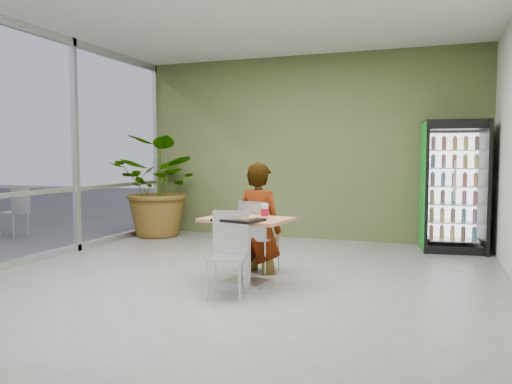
{
  "coord_description": "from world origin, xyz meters",
  "views": [
    {
      "loc": [
        2.09,
        -5.05,
        1.43
      ],
      "look_at": [
        0.04,
        0.76,
        1.0
      ],
      "focal_mm": 35.0,
      "sensor_mm": 36.0,
      "label": 1
    }
  ],
  "objects_px": {
    "chair_near": "(229,246)",
    "soda_cup": "(265,212)",
    "seated_woman": "(259,229)",
    "potted_plant": "(161,187)",
    "dining_table": "(247,237)",
    "chair_far": "(257,231)",
    "cafeteria_tray": "(238,220)",
    "beverage_fridge": "(453,186)"
  },
  "relations": [
    {
      "from": "chair_near",
      "to": "soda_cup",
      "type": "relative_size",
      "value": 5.46
    },
    {
      "from": "seated_woman",
      "to": "potted_plant",
      "type": "relative_size",
      "value": 0.93
    },
    {
      "from": "dining_table",
      "to": "chair_near",
      "type": "xyz_separation_m",
      "value": [
        -0.01,
        -0.5,
        -0.02
      ]
    },
    {
      "from": "chair_far",
      "to": "chair_near",
      "type": "distance_m",
      "value": 1.07
    },
    {
      "from": "dining_table",
      "to": "cafeteria_tray",
      "type": "relative_size",
      "value": 2.09
    },
    {
      "from": "dining_table",
      "to": "chair_near",
      "type": "distance_m",
      "value": 0.5
    },
    {
      "from": "cafeteria_tray",
      "to": "chair_far",
      "type": "bearing_deg",
      "value": 96.52
    },
    {
      "from": "dining_table",
      "to": "seated_woman",
      "type": "relative_size",
      "value": 0.61
    },
    {
      "from": "dining_table",
      "to": "cafeteria_tray",
      "type": "distance_m",
      "value": 0.37
    },
    {
      "from": "chair_far",
      "to": "seated_woman",
      "type": "distance_m",
      "value": 0.05
    },
    {
      "from": "dining_table",
      "to": "beverage_fridge",
      "type": "xyz_separation_m",
      "value": [
        2.27,
        2.9,
        0.46
      ]
    },
    {
      "from": "chair_near",
      "to": "potted_plant",
      "type": "xyz_separation_m",
      "value": [
        -2.63,
        3.17,
        0.39
      ]
    },
    {
      "from": "seated_woman",
      "to": "cafeteria_tray",
      "type": "bearing_deg",
      "value": 107.66
    },
    {
      "from": "seated_woman",
      "to": "beverage_fridge",
      "type": "xyz_separation_m",
      "value": [
        2.33,
        2.29,
        0.46
      ]
    },
    {
      "from": "beverage_fridge",
      "to": "chair_far",
      "type": "bearing_deg",
      "value": -142.35
    },
    {
      "from": "potted_plant",
      "to": "cafeteria_tray",
      "type": "bearing_deg",
      "value": -48.17
    },
    {
      "from": "dining_table",
      "to": "cafeteria_tray",
      "type": "bearing_deg",
      "value": -86.65
    },
    {
      "from": "cafeteria_tray",
      "to": "dining_table",
      "type": "bearing_deg",
      "value": 93.35
    },
    {
      "from": "cafeteria_tray",
      "to": "beverage_fridge",
      "type": "distance_m",
      "value": 3.91
    },
    {
      "from": "chair_far",
      "to": "chair_near",
      "type": "bearing_deg",
      "value": 106.51
    },
    {
      "from": "beverage_fridge",
      "to": "potted_plant",
      "type": "height_order",
      "value": "beverage_fridge"
    },
    {
      "from": "chair_far",
      "to": "cafeteria_tray",
      "type": "xyz_separation_m",
      "value": [
        0.1,
        -0.86,
        0.24
      ]
    },
    {
      "from": "chair_far",
      "to": "soda_cup",
      "type": "xyz_separation_m",
      "value": [
        0.29,
        -0.56,
        0.3
      ]
    },
    {
      "from": "soda_cup",
      "to": "beverage_fridge",
      "type": "distance_m",
      "value": 3.55
    },
    {
      "from": "dining_table",
      "to": "soda_cup",
      "type": "relative_size",
      "value": 6.39
    },
    {
      "from": "chair_near",
      "to": "seated_woman",
      "type": "xyz_separation_m",
      "value": [
        -0.05,
        1.1,
        0.02
      ]
    },
    {
      "from": "cafeteria_tray",
      "to": "soda_cup",
      "type": "bearing_deg",
      "value": 57.16
    },
    {
      "from": "beverage_fridge",
      "to": "chair_near",
      "type": "bearing_deg",
      "value": -131.03
    },
    {
      "from": "cafeteria_tray",
      "to": "potted_plant",
      "type": "relative_size",
      "value": 0.27
    },
    {
      "from": "soda_cup",
      "to": "cafeteria_tray",
      "type": "relative_size",
      "value": 0.33
    },
    {
      "from": "beverage_fridge",
      "to": "potted_plant",
      "type": "bearing_deg",
      "value": 175.41
    },
    {
      "from": "chair_far",
      "to": "soda_cup",
      "type": "relative_size",
      "value": 5.58
    },
    {
      "from": "seated_woman",
      "to": "beverage_fridge",
      "type": "bearing_deg",
      "value": -122.68
    },
    {
      "from": "chair_far",
      "to": "beverage_fridge",
      "type": "relative_size",
      "value": 0.45
    },
    {
      "from": "soda_cup",
      "to": "beverage_fridge",
      "type": "bearing_deg",
      "value": 54.62
    },
    {
      "from": "soda_cup",
      "to": "dining_table",
      "type": "bearing_deg",
      "value": -177.83
    },
    {
      "from": "dining_table",
      "to": "beverage_fridge",
      "type": "height_order",
      "value": "beverage_fridge"
    },
    {
      "from": "chair_far",
      "to": "chair_near",
      "type": "xyz_separation_m",
      "value": [
        0.07,
        -1.06,
        -0.01
      ]
    },
    {
      "from": "beverage_fridge",
      "to": "dining_table",
      "type": "bearing_deg",
      "value": -135.2
    },
    {
      "from": "chair_near",
      "to": "potted_plant",
      "type": "bearing_deg",
      "value": 119.9
    },
    {
      "from": "seated_woman",
      "to": "potted_plant",
      "type": "xyz_separation_m",
      "value": [
        -2.58,
        2.07,
        0.37
      ]
    },
    {
      "from": "potted_plant",
      "to": "beverage_fridge",
      "type": "bearing_deg",
      "value": 2.6
    }
  ]
}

